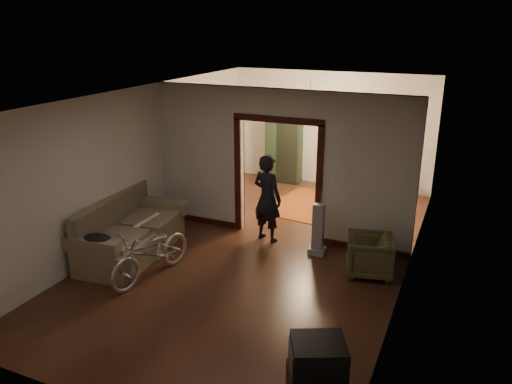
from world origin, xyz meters
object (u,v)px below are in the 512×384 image
Objects in this scene: sofa at (131,228)px; locker at (284,147)px; bicycle at (151,253)px; person at (267,198)px; desk at (373,180)px; armchair at (369,255)px.

locker is at bearing 73.46° from sofa.
person is at bearing 71.71° from bicycle.
bicycle reaches higher than desk.
armchair is (3.16, 1.52, -0.10)m from bicycle.
sofa is at bearing -116.05° from desk.
sofa is 2.23× the size of desk.
sofa is 0.99m from bicycle.
desk is (2.42, 5.53, -0.07)m from bicycle.
person is 1.69× the size of desk.
locker is at bearing -176.87° from desk.
locker reaches higher than person.
bicycle is 1.69× the size of desk.
person is at bearing -80.30° from locker.
locker reaches higher than desk.
armchair is at bearing 35.38° from bicycle.
locker is 2.38m from desk.
armchair is 0.74× the size of desk.
armchair is at bearing -59.93° from locker.
sofa reaches higher than bicycle.
desk is at bearing -10.05° from locker.
person reaches higher than sofa.
bicycle is 3.50m from armchair.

